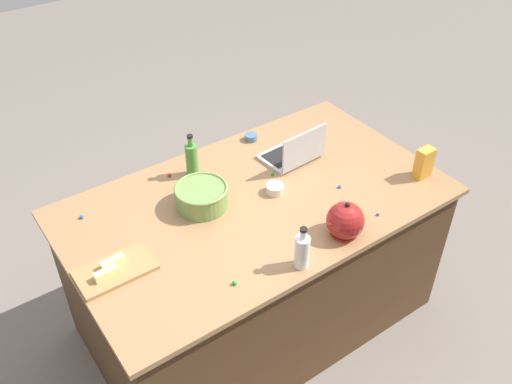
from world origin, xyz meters
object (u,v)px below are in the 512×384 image
(butter_stick_left, at_px, (113,262))
(butter_stick_right, at_px, (106,273))
(bottle_olive, at_px, (192,159))
(laptop, at_px, (294,153))
(mixing_bowl_large, at_px, (202,196))
(candy_bag, at_px, (424,163))
(bottle_vinegar, at_px, (302,251))
(ramekin_small, at_px, (275,189))
(kettle, at_px, (345,221))
(ramekin_medium, at_px, (251,137))
(cutting_board, at_px, (115,270))

(butter_stick_left, bearing_deg, butter_stick_right, 42.80)
(bottle_olive, bearing_deg, laptop, 158.65)
(mixing_bowl_large, height_order, candy_bag, candy_bag)
(laptop, xyz_separation_m, bottle_olive, (0.53, -0.21, 0.05))
(bottle_olive, bearing_deg, mixing_bowl_large, 69.61)
(butter_stick_left, xyz_separation_m, candy_bag, (-1.62, 0.31, 0.05))
(bottle_vinegar, relative_size, ramekin_small, 2.37)
(bottle_olive, height_order, butter_stick_left, bottle_olive)
(bottle_vinegar, bearing_deg, bottle_olive, -86.55)
(butter_stick_right, height_order, candy_bag, candy_bag)
(candy_bag, bearing_deg, laptop, -47.55)
(mixing_bowl_large, bearing_deg, bottle_olive, -110.39)
(bottle_olive, bearing_deg, kettle, 112.91)
(bottle_olive, relative_size, ramekin_small, 2.69)
(ramekin_medium, bearing_deg, laptop, 104.31)
(butter_stick_left, height_order, butter_stick_right, same)
(butter_stick_left, xyz_separation_m, ramekin_medium, (-1.08, -0.50, -0.02))
(cutting_board, bearing_deg, kettle, 158.22)
(butter_stick_right, xyz_separation_m, candy_bag, (-1.67, 0.27, 0.05))
(ramekin_medium, xyz_separation_m, candy_bag, (-0.54, 0.81, 0.07))
(laptop, height_order, bottle_vinegar, same)
(laptop, xyz_separation_m, butter_stick_right, (1.21, 0.24, -0.01))
(bottle_olive, height_order, cutting_board, bottle_olive)
(bottle_vinegar, xyz_separation_m, butter_stick_left, (0.68, -0.46, -0.05))
(laptop, relative_size, butter_stick_left, 2.93)
(laptop, relative_size, ramekin_medium, 4.46)
(laptop, distance_m, candy_bag, 0.69)
(mixing_bowl_large, bearing_deg, kettle, 128.10)
(ramekin_small, distance_m, ramekin_medium, 0.51)
(bottle_vinegar, xyz_separation_m, kettle, (-0.29, -0.05, -0.01))
(butter_stick_left, bearing_deg, bottle_vinegar, 146.10)
(laptop, height_order, kettle, laptop)
(laptop, height_order, butter_stick_left, laptop)
(butter_stick_left, distance_m, ramekin_medium, 1.19)
(butter_stick_right, relative_size, ramekin_small, 1.19)
(butter_stick_left, bearing_deg, ramekin_small, -178.56)
(kettle, height_order, butter_stick_right, kettle)
(bottle_olive, bearing_deg, cutting_board, 33.63)
(candy_bag, bearing_deg, cutting_board, -10.17)
(mixing_bowl_large, bearing_deg, cutting_board, 17.26)
(cutting_board, bearing_deg, candy_bag, 169.83)
(butter_stick_left, relative_size, butter_stick_right, 1.00)
(mixing_bowl_large, bearing_deg, ramekin_medium, -146.87)
(bottle_vinegar, bearing_deg, laptop, -125.89)
(laptop, bearing_deg, cutting_board, 10.60)
(laptop, bearing_deg, bottle_olive, -21.35)
(cutting_board, bearing_deg, laptop, -169.40)
(bottle_olive, xyz_separation_m, butter_stick_left, (0.63, 0.40, -0.06))
(ramekin_small, xyz_separation_m, candy_bag, (-0.73, 0.34, 0.06))
(laptop, distance_m, cutting_board, 1.18)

